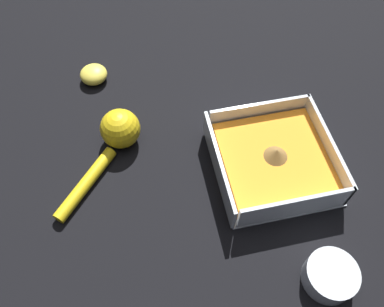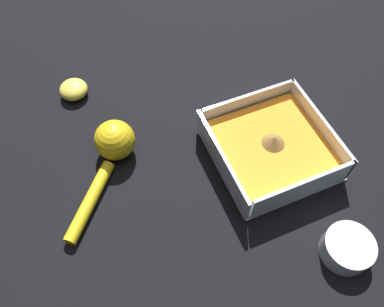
{
  "view_description": "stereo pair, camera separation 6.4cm",
  "coord_description": "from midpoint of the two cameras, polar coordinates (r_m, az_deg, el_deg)",
  "views": [
    {
      "loc": [
        0.26,
        -0.21,
        0.58
      ],
      "look_at": [
        -0.07,
        -0.14,
        0.03
      ],
      "focal_mm": 35.0,
      "sensor_mm": 36.0,
      "label": 1
    },
    {
      "loc": [
        0.24,
        -0.27,
        0.58
      ],
      "look_at": [
        -0.07,
        -0.14,
        0.03
      ],
      "focal_mm": 35.0,
      "sensor_mm": 36.0,
      "label": 2
    }
  ],
  "objects": [
    {
      "name": "square_dish",
      "position": [
        0.67,
        14.73,
        -1.4
      ],
      "size": [
        0.2,
        0.2,
        0.06
      ],
      "color": "silver",
      "rests_on": "ground_plane"
    },
    {
      "name": "lemon_squeezer",
      "position": [
        0.67,
        -8.99,
        2.29
      ],
      "size": [
        0.18,
        0.16,
        0.07
      ],
      "rotation": [
        0.0,
        0.0,
        2.44
      ],
      "color": "yellow",
      "rests_on": "ground_plane"
    },
    {
      "name": "ground_plane",
      "position": [
        0.67,
        15.66,
        -4.85
      ],
      "size": [
        4.0,
        4.0,
        0.0
      ],
      "primitive_type": "plane",
      "color": "black"
    },
    {
      "name": "lemon_half",
      "position": [
        0.8,
        -12.53,
        11.53
      ],
      "size": [
        0.06,
        0.06,
        0.03
      ],
      "color": "#EFDB4C",
      "rests_on": "ground_plane"
    },
    {
      "name": "spice_bowl",
      "position": [
        0.62,
        23.19,
        -17.05
      ],
      "size": [
        0.08,
        0.08,
        0.04
      ],
      "color": "silver",
      "rests_on": "ground_plane"
    }
  ]
}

